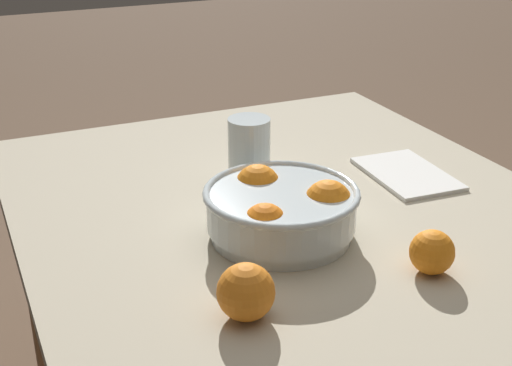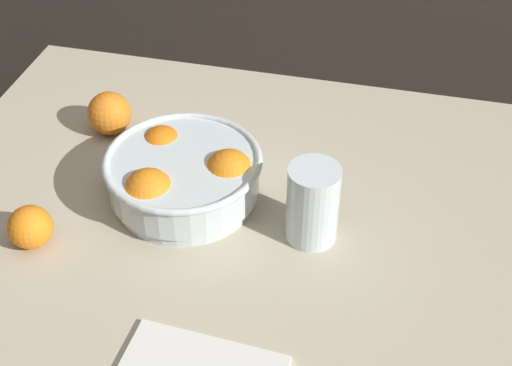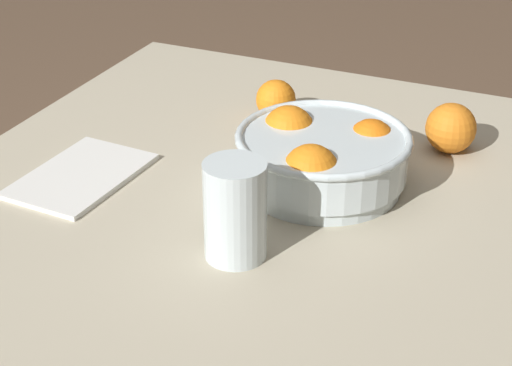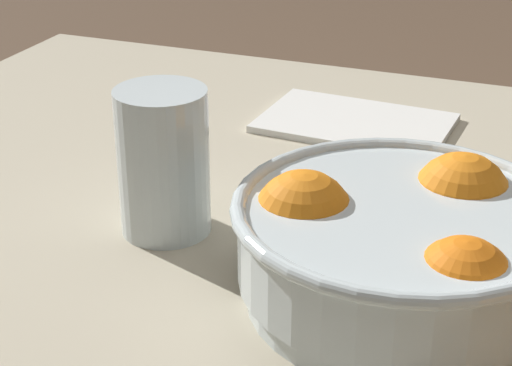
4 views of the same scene
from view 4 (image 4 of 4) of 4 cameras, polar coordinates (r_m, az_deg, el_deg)
name	(u,v)px [view 4 (image 4 of 4)]	position (r m, az deg, el deg)	size (l,w,h in m)	color
dining_table	(293,307)	(0.81, 2.46, -8.24)	(1.12, 0.96, 0.71)	#B7AD93
fruit_bowl	(399,244)	(0.66, 9.54, -4.06)	(0.26, 0.26, 0.10)	silver
juice_glass	(164,166)	(0.75, -6.17, 1.13)	(0.08, 0.08, 0.13)	#F4A314
napkin	(355,123)	(1.01, 6.63, 4.00)	(0.22, 0.14, 0.01)	white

